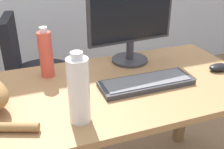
# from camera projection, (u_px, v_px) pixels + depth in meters

# --- Properties ---
(desk) EXTENTS (1.52, 0.69, 0.72)m
(desk) POSITION_uv_depth(u_px,v_px,m) (97.00, 107.00, 1.27)
(desk) COLOR #9E7247
(desk) RESTS_ON ground_plane
(office_chair) EXTENTS (0.48, 0.48, 0.88)m
(office_chair) POSITION_uv_depth(u_px,v_px,m) (37.00, 84.00, 1.99)
(office_chair) COLOR black
(office_chair) RESTS_ON ground_plane
(monitor) EXTENTS (0.48, 0.20, 0.41)m
(monitor) POSITION_uv_depth(u_px,v_px,m) (131.00, 21.00, 1.40)
(monitor) COLOR #333338
(monitor) RESTS_ON desk
(keyboard) EXTENTS (0.44, 0.15, 0.03)m
(keyboard) POSITION_uv_depth(u_px,v_px,m) (146.00, 83.00, 1.25)
(keyboard) COLOR #333338
(keyboard) RESTS_ON desk
(computer_mouse) EXTENTS (0.11, 0.06, 0.04)m
(computer_mouse) POSITION_uv_depth(u_px,v_px,m) (219.00, 67.00, 1.39)
(computer_mouse) COLOR black
(computer_mouse) RESTS_ON desk
(water_bottle) EXTENTS (0.08, 0.08, 0.27)m
(water_bottle) POSITION_uv_depth(u_px,v_px,m) (79.00, 90.00, 0.96)
(water_bottle) COLOR silver
(water_bottle) RESTS_ON desk
(spray_bottle) EXTENTS (0.07, 0.07, 0.25)m
(spray_bottle) POSITION_uv_depth(u_px,v_px,m) (46.00, 54.00, 1.29)
(spray_bottle) COLOR #D84C3D
(spray_bottle) RESTS_ON desk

